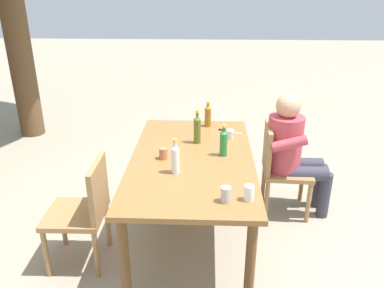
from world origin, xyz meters
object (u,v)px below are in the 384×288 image
at_px(cup_white, 249,193).
at_px(cup_glass, 230,134).
at_px(table_knife, 228,131).
at_px(cup_terracotta, 163,153).
at_px(person_in_white_shirt, 293,149).
at_px(chair_near_right, 279,165).
at_px(chair_far_left, 85,208).
at_px(cup_steel, 226,195).
at_px(bottle_amber, 208,116).
at_px(dining_table, 192,166).
at_px(bottle_green, 224,142).
at_px(bottle_olive, 197,129).
at_px(bottle_clear, 175,158).

relative_size(cup_white, cup_glass, 1.31).
bearing_deg(table_knife, cup_terracotta, 138.62).
distance_m(person_in_white_shirt, cup_white, 1.18).
bearing_deg(chair_near_right, table_knife, 68.47).
bearing_deg(chair_near_right, chair_far_left, 116.79).
relative_size(chair_near_right, cup_steel, 8.08).
distance_m(chair_near_right, bottle_amber, 0.84).
bearing_deg(chair_near_right, cup_terracotta, 113.17).
bearing_deg(person_in_white_shirt, dining_table, 113.88).
height_order(bottle_green, bottle_olive, bottle_olive).
bearing_deg(cup_white, person_in_white_shirt, -25.60).
height_order(person_in_white_shirt, table_knife, person_in_white_shirt).
bearing_deg(bottle_amber, cup_steel, -175.02).
height_order(bottle_clear, table_knife, bottle_clear).
bearing_deg(cup_white, bottle_green, 11.73).
bearing_deg(table_knife, bottle_amber, 53.84).
relative_size(bottle_clear, cup_terracotta, 2.98).
height_order(bottle_clear, cup_glass, bottle_clear).
height_order(dining_table, bottle_green, bottle_green).
bearing_deg(bottle_clear, table_knife, -26.61).
bearing_deg(dining_table, cup_glass, -38.09).
relative_size(cup_terracotta, cup_steel, 0.87).
xyz_separation_m(chair_far_left, cup_white, (-0.25, -1.21, 0.31)).
height_order(bottle_amber, cup_white, bottle_amber).
xyz_separation_m(person_in_white_shirt, bottle_amber, (0.34, 0.79, 0.20)).
bearing_deg(cup_steel, person_in_white_shirt, -31.42).
bearing_deg(cup_glass, table_knife, 2.83).
relative_size(cup_white, cup_steel, 1.01).
distance_m(person_in_white_shirt, cup_glass, 0.59).
relative_size(bottle_green, cup_white, 2.51).
height_order(bottle_amber, bottle_clear, bottle_clear).
distance_m(person_in_white_shirt, bottle_clear, 1.25).
relative_size(dining_table, chair_near_right, 2.06).
bearing_deg(bottle_clear, bottle_green, -48.33).
bearing_deg(cup_white, cup_glass, 3.84).
bearing_deg(bottle_clear, chair_far_left, 100.20).
distance_m(bottle_clear, bottle_olive, 0.61).
bearing_deg(cup_white, bottle_clear, 54.13).
bearing_deg(chair_far_left, cup_steel, -104.75).
distance_m(bottle_green, cup_white, 0.72).
bearing_deg(table_knife, bottle_clear, 153.39).
relative_size(person_in_white_shirt, bottle_amber, 4.55).
relative_size(chair_near_right, table_knife, 3.90).
xyz_separation_m(dining_table, cup_terracotta, (-0.03, 0.23, 0.13)).
bearing_deg(chair_far_left, table_knife, -48.44).
height_order(bottle_amber, cup_glass, bottle_amber).
xyz_separation_m(dining_table, bottle_clear, (-0.28, 0.11, 0.20)).
relative_size(chair_near_right, cup_glass, 10.47).
xyz_separation_m(bottle_amber, cup_terracotta, (-0.78, 0.36, -0.07)).
bearing_deg(cup_glass, bottle_olive, 110.28).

